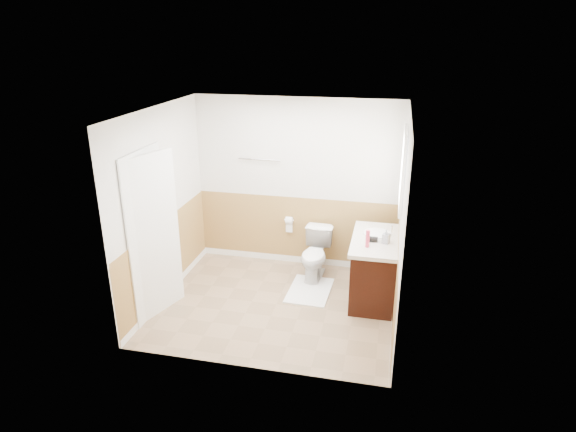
% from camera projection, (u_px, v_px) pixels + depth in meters
% --- Properties ---
extents(floor, '(3.00, 3.00, 0.00)m').
position_uv_depth(floor, '(276.00, 304.00, 6.39)').
color(floor, '#8C7051').
rests_on(floor, ground).
extents(ceiling, '(3.00, 3.00, 0.00)m').
position_uv_depth(ceiling, '(275.00, 111.00, 5.50)').
color(ceiling, white).
rests_on(ceiling, floor).
extents(wall_back, '(3.00, 0.00, 3.00)m').
position_uv_depth(wall_back, '(297.00, 184.00, 7.13)').
color(wall_back, silver).
rests_on(wall_back, floor).
extents(wall_front, '(3.00, 0.00, 3.00)m').
position_uv_depth(wall_front, '(243.00, 261.00, 4.76)').
color(wall_front, silver).
rests_on(wall_front, floor).
extents(wall_left, '(0.00, 3.00, 3.00)m').
position_uv_depth(wall_left, '(162.00, 206.00, 6.25)').
color(wall_left, silver).
rests_on(wall_left, floor).
extents(wall_right, '(0.00, 3.00, 3.00)m').
position_uv_depth(wall_right, '(402.00, 225.00, 5.64)').
color(wall_right, silver).
rests_on(wall_right, floor).
extents(wainscot_back, '(3.00, 0.00, 3.00)m').
position_uv_depth(wainscot_back, '(296.00, 232.00, 7.39)').
color(wainscot_back, '#AB8444').
rests_on(wainscot_back, floor).
extents(wainscot_front, '(3.00, 0.00, 3.00)m').
position_uv_depth(wainscot_front, '(246.00, 326.00, 5.04)').
color(wainscot_front, '#AB8444').
rests_on(wainscot_front, floor).
extents(wainscot_left, '(0.00, 2.60, 2.60)m').
position_uv_depth(wainscot_left, '(168.00, 259.00, 6.51)').
color(wainscot_left, '#AB8444').
rests_on(wainscot_left, floor).
extents(wainscot_right, '(0.00, 2.60, 2.60)m').
position_uv_depth(wainscot_right, '(396.00, 282.00, 5.91)').
color(wainscot_right, '#AB8444').
rests_on(wainscot_right, floor).
extents(toilet, '(0.42, 0.71, 0.71)m').
position_uv_depth(toilet, '(315.00, 255.00, 6.97)').
color(toilet, white).
rests_on(toilet, floor).
extents(bath_mat, '(0.58, 0.82, 0.02)m').
position_uv_depth(bath_mat, '(310.00, 290.00, 6.71)').
color(bath_mat, white).
rests_on(bath_mat, floor).
extents(vanity_cabinet, '(0.55, 1.10, 0.80)m').
position_uv_depth(vanity_cabinet, '(374.00, 270.00, 6.43)').
color(vanity_cabinet, black).
rests_on(vanity_cabinet, floor).
extents(vanity_knob_left, '(0.03, 0.03, 0.03)m').
position_uv_depth(vanity_knob_left, '(351.00, 261.00, 6.34)').
color(vanity_knob_left, silver).
rests_on(vanity_knob_left, vanity_cabinet).
extents(vanity_knob_right, '(0.03, 0.03, 0.03)m').
position_uv_depth(vanity_knob_right, '(353.00, 254.00, 6.53)').
color(vanity_knob_right, '#B7B7BE').
rests_on(vanity_knob_right, vanity_cabinet).
extents(countertop, '(0.60, 1.15, 0.05)m').
position_uv_depth(countertop, '(376.00, 240.00, 6.28)').
color(countertop, silver).
rests_on(countertop, vanity_cabinet).
extents(sink_basin, '(0.36, 0.36, 0.02)m').
position_uv_depth(sink_basin, '(377.00, 234.00, 6.40)').
color(sink_basin, white).
rests_on(sink_basin, countertop).
extents(faucet, '(0.02, 0.02, 0.14)m').
position_uv_depth(faucet, '(391.00, 230.00, 6.34)').
color(faucet, silver).
rests_on(faucet, countertop).
extents(lotion_bottle, '(0.05, 0.05, 0.22)m').
position_uv_depth(lotion_bottle, '(368.00, 239.00, 5.99)').
color(lotion_bottle, '#E93C5C').
rests_on(lotion_bottle, countertop).
extents(soap_dispenser, '(0.11, 0.11, 0.18)m').
position_uv_depth(soap_dispenser, '(386.00, 236.00, 6.10)').
color(soap_dispenser, '#8E93A0').
rests_on(soap_dispenser, countertop).
extents(hair_dryer_body, '(0.14, 0.07, 0.07)m').
position_uv_depth(hair_dryer_body, '(372.00, 239.00, 6.17)').
color(hair_dryer_body, black).
rests_on(hair_dryer_body, countertop).
extents(hair_dryer_handle, '(0.03, 0.03, 0.07)m').
position_uv_depth(hair_dryer_handle, '(370.00, 241.00, 6.18)').
color(hair_dryer_handle, black).
rests_on(hair_dryer_handle, countertop).
extents(mirror_panel, '(0.02, 0.35, 0.90)m').
position_uv_depth(mirror_panel, '(402.00, 174.00, 6.54)').
color(mirror_panel, silver).
rests_on(mirror_panel, wall_right).
extents(window_frame, '(0.04, 0.80, 1.00)m').
position_uv_depth(window_frame, '(403.00, 169.00, 6.01)').
color(window_frame, white).
rests_on(window_frame, wall_right).
extents(window_glass, '(0.01, 0.70, 0.90)m').
position_uv_depth(window_glass, '(404.00, 169.00, 6.00)').
color(window_glass, white).
rests_on(window_glass, wall_right).
extents(door, '(0.29, 0.78, 2.04)m').
position_uv_depth(door, '(154.00, 237.00, 5.90)').
color(door, white).
rests_on(door, wall_left).
extents(door_frame, '(0.02, 0.92, 2.10)m').
position_uv_depth(door_frame, '(148.00, 235.00, 5.91)').
color(door_frame, white).
rests_on(door_frame, wall_left).
extents(door_knob, '(0.06, 0.06, 0.06)m').
position_uv_depth(door_knob, '(171.00, 232.00, 6.21)').
color(door_knob, silver).
rests_on(door_knob, door).
extents(towel_bar, '(0.62, 0.02, 0.02)m').
position_uv_depth(towel_bar, '(259.00, 159.00, 7.07)').
color(towel_bar, silver).
rests_on(towel_bar, wall_back).
extents(tp_holder_bar, '(0.14, 0.02, 0.02)m').
position_uv_depth(tp_holder_bar, '(289.00, 220.00, 7.28)').
color(tp_holder_bar, silver).
rests_on(tp_holder_bar, wall_back).
extents(tp_roll, '(0.10, 0.11, 0.11)m').
position_uv_depth(tp_roll, '(289.00, 220.00, 7.28)').
color(tp_roll, white).
rests_on(tp_roll, tp_holder_bar).
extents(tp_sheet, '(0.10, 0.01, 0.16)m').
position_uv_depth(tp_sheet, '(289.00, 227.00, 7.32)').
color(tp_sheet, white).
rests_on(tp_sheet, tp_roll).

